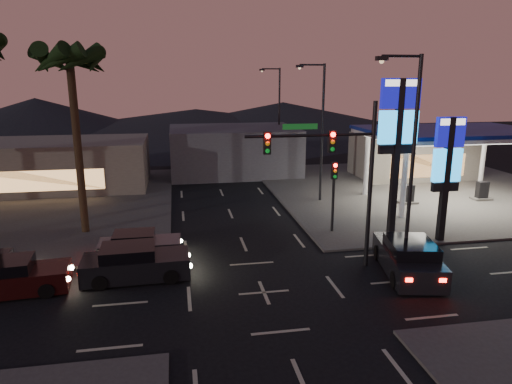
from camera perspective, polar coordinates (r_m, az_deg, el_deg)
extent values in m
plane|color=black|center=(20.15, 1.00, -12.45)|extent=(140.00, 140.00, 0.00)
cube|color=#47443F|center=(39.94, 19.47, 0.29)|extent=(24.00, 24.00, 0.12)
cylinder|color=silver|center=(31.06, 18.03, 1.28)|extent=(0.36, 0.36, 5.00)
cylinder|color=silver|center=(36.35, 13.65, 3.35)|extent=(0.36, 0.36, 5.00)
cylinder|color=silver|center=(41.36, 26.49, 3.53)|extent=(0.36, 0.36, 5.00)
cube|color=silver|center=(35.72, 23.27, 6.81)|extent=(12.00, 8.00, 0.50)
cube|color=white|center=(35.75, 23.22, 6.34)|extent=(11.60, 7.60, 0.06)
cube|color=navy|center=(35.71, 23.29, 7.05)|extent=(12.20, 8.20, 0.25)
cube|color=black|center=(34.94, 18.45, -0.26)|extent=(0.80, 0.50, 1.40)
cube|color=black|center=(38.14, 26.41, 0.14)|extent=(0.80, 0.50, 1.40)
cube|color=#726B5B|center=(44.81, 18.82, 4.31)|extent=(10.00, 6.00, 4.00)
cube|color=black|center=(26.50, 17.06, 3.66)|extent=(0.35, 0.35, 9.00)
cube|color=#0C0B80|center=(26.13, 17.65, 11.66)|extent=(2.20, 0.30, 1.60)
cube|color=white|center=(26.11, 17.74, 12.87)|extent=(1.98, 0.32, 0.35)
cube|color=#1A9EFF|center=(26.24, 17.36, 7.74)|extent=(2.20, 0.30, 1.80)
cube|color=black|center=(26.39, 17.17, 5.16)|extent=(2.09, 0.28, 0.50)
cube|color=black|center=(27.07, 22.58, 1.25)|extent=(0.35, 0.35, 7.00)
cube|color=#0C0B80|center=(26.65, 23.13, 6.91)|extent=(1.60, 0.30, 1.60)
cube|color=white|center=(26.60, 23.24, 8.09)|extent=(1.44, 0.32, 0.35)
cube|color=#1A9EFF|center=(26.90, 22.76, 3.11)|extent=(1.60, 0.30, 1.80)
cube|color=black|center=(27.13, 22.52, 0.63)|extent=(1.52, 0.28, 0.50)
cylinder|color=black|center=(22.22, 14.10, 0.63)|extent=(0.20, 0.20, 8.00)
cylinder|color=black|center=(20.74, 6.86, 7.05)|extent=(6.00, 0.14, 0.14)
cube|color=#0C3F14|center=(20.56, 5.54, 8.14)|extent=(1.60, 0.05, 0.25)
cube|color=black|center=(21.09, 9.45, 6.25)|extent=(0.32, 0.25, 1.00)
sphere|color=#FF0C07|center=(20.91, 9.62, 7.09)|extent=(0.22, 0.22, 0.22)
sphere|color=orange|center=(20.95, 9.59, 6.19)|extent=(0.20, 0.20, 0.20)
sphere|color=#0CB226|center=(20.99, 9.55, 5.30)|extent=(0.20, 0.20, 0.20)
cube|color=black|center=(20.29, 1.39, 6.13)|extent=(0.32, 0.25, 1.00)
sphere|color=#FF0C07|center=(20.10, 1.48, 7.01)|extent=(0.22, 0.22, 0.22)
sphere|color=orange|center=(20.15, 1.47, 6.08)|extent=(0.20, 0.20, 0.20)
sphere|color=#0CB226|center=(20.20, 1.47, 5.15)|extent=(0.20, 0.20, 0.20)
cylinder|color=black|center=(27.20, 9.61, -1.06)|extent=(0.16, 0.16, 4.00)
cube|color=black|center=(26.79, 9.77, 2.66)|extent=(0.32, 0.25, 1.00)
sphere|color=#FF0C07|center=(26.59, 9.91, 3.29)|extent=(0.22, 0.22, 0.22)
sphere|color=orange|center=(26.65, 9.88, 2.60)|extent=(0.20, 0.20, 0.20)
sphere|color=#0CB226|center=(26.72, 9.85, 1.90)|extent=(0.20, 0.20, 0.20)
cylinder|color=black|center=(21.81, 18.92, 2.73)|extent=(0.18, 0.18, 10.00)
cylinder|color=black|center=(21.03, 17.78, 15.88)|extent=(1.80, 0.12, 0.12)
cube|color=black|center=(20.64, 15.45, 15.81)|extent=(0.50, 0.25, 0.18)
sphere|color=#FFCC8C|center=(20.63, 15.43, 15.47)|extent=(0.20, 0.20, 0.20)
cylinder|color=black|center=(33.63, 8.27, 7.07)|extent=(0.18, 0.18, 10.00)
cylinder|color=black|center=(33.13, 7.04, 15.51)|extent=(1.80, 0.12, 0.12)
cube|color=black|center=(32.88, 5.48, 15.38)|extent=(0.50, 0.25, 0.18)
sphere|color=#FFCC8C|center=(32.88, 5.47, 15.17)|extent=(0.20, 0.20, 0.20)
cylinder|color=black|center=(47.06, 2.91, 9.15)|extent=(0.18, 0.18, 10.00)
cylinder|color=black|center=(46.71, 1.88, 15.14)|extent=(1.80, 0.12, 0.12)
cube|color=black|center=(46.53, 0.75, 15.03)|extent=(0.50, 0.25, 0.18)
sphere|color=#FFCC8C|center=(46.53, 0.75, 14.88)|extent=(0.20, 0.20, 0.20)
cylinder|color=black|center=(28.03, -21.37, 5.10)|extent=(0.44, 0.44, 10.20)
sphere|color=black|center=(27.78, -22.33, 15.53)|extent=(0.90, 0.90, 0.90)
cone|color=black|center=(27.54, -19.54, 15.16)|extent=(0.90, 2.74, 1.91)
cone|color=black|center=(28.51, -20.02, 15.05)|extent=(2.57, 2.57, 1.91)
cone|color=black|center=(29.05, -21.74, 14.88)|extent=(2.74, 0.90, 1.91)
cone|color=black|center=(28.86, -23.74, 14.71)|extent=(2.57, 2.57, 1.91)
cone|color=black|center=(28.06, -24.95, 14.64)|extent=(0.90, 2.74, 1.91)
cone|color=black|center=(27.08, -24.64, 14.74)|extent=(2.57, 2.57, 1.91)
cone|color=black|center=(26.50, -22.86, 14.95)|extent=(2.74, 0.90, 1.91)
cone|color=black|center=(26.70, -20.69, 15.12)|extent=(2.57, 2.57, 1.91)
cube|color=#726B5B|center=(41.66, -24.53, 3.10)|extent=(16.00, 8.00, 4.00)
cube|color=#4C4C51|center=(44.56, -2.86, 5.25)|extent=(12.00, 9.00, 4.40)
cone|color=black|center=(80.85, -25.73, 8.41)|extent=(40.00, 40.00, 6.00)
cone|color=black|center=(80.13, 3.38, 9.36)|extent=(50.00, 50.00, 5.00)
cone|color=black|center=(78.09, -7.52, 8.77)|extent=(60.00, 60.00, 4.00)
cube|color=black|center=(21.92, -14.71, -8.95)|extent=(4.85, 2.17, 0.98)
cube|color=black|center=(21.71, -15.68, -7.40)|extent=(2.45, 1.93, 0.71)
cylinder|color=black|center=(22.83, -10.72, -8.46)|extent=(0.70, 0.28, 0.70)
cylinder|color=black|center=(21.13, -10.58, -10.35)|extent=(0.70, 0.28, 0.70)
cylinder|color=black|center=(23.01, -18.40, -8.78)|extent=(0.70, 0.28, 0.70)
cylinder|color=black|center=(21.33, -18.93, -10.67)|extent=(0.70, 0.28, 0.70)
sphere|color=#FFF2BF|center=(22.48, -8.50, -7.83)|extent=(0.24, 0.24, 0.24)
sphere|color=#FFF2BF|center=(21.27, -8.27, -9.12)|extent=(0.24, 0.24, 0.24)
cube|color=#FF140A|center=(22.74, -20.75, -8.14)|extent=(0.10, 0.27, 0.15)
cube|color=#FF140A|center=(21.55, -21.26, -9.42)|extent=(0.10, 0.27, 0.15)
cube|color=black|center=(22.45, -28.10, -9.74)|extent=(4.71, 2.32, 0.93)
cube|color=black|center=(22.31, -29.07, -8.29)|extent=(2.43, 1.96, 0.67)
cylinder|color=black|center=(23.05, -24.02, -9.32)|extent=(0.68, 0.31, 0.66)
cylinder|color=black|center=(21.45, -24.70, -11.13)|extent=(0.68, 0.31, 0.66)
sphere|color=#FFF2BF|center=(22.57, -22.10, -8.76)|extent=(0.23, 0.23, 0.23)
sphere|color=#FFF2BF|center=(21.43, -22.46, -10.02)|extent=(0.23, 0.23, 0.23)
cube|color=#555457|center=(24.31, -14.25, -6.82)|extent=(4.12, 1.76, 0.84)
cube|color=black|center=(24.15, -14.99, -5.60)|extent=(2.07, 1.61, 0.61)
cylinder|color=black|center=(25.04, -11.09, -6.55)|extent=(0.60, 0.23, 0.60)
cylinder|color=black|center=(23.56, -11.17, -7.89)|extent=(0.60, 0.23, 0.60)
cylinder|color=black|center=(25.27, -17.05, -6.72)|extent=(0.60, 0.23, 0.60)
cylinder|color=black|center=(23.81, -17.53, -8.06)|extent=(0.60, 0.23, 0.60)
sphere|color=#FFF2BF|center=(24.71, -9.39, -6.06)|extent=(0.21, 0.21, 0.21)
sphere|color=#FFF2BF|center=(23.66, -9.37, -6.98)|extent=(0.21, 0.21, 0.21)
cube|color=#FF140A|center=(25.05, -18.87, -6.19)|extent=(0.08, 0.23, 0.13)
cube|color=#FF140A|center=(24.02, -19.29, -7.10)|extent=(0.08, 0.23, 0.13)
sphere|color=#FFF2BF|center=(25.34, -28.18, -7.12)|extent=(0.20, 0.20, 0.20)
sphere|color=#FFF2BF|center=(24.38, -29.05, -8.02)|extent=(0.20, 0.20, 0.20)
cube|color=black|center=(22.91, 18.40, -8.09)|extent=(3.14, 5.45, 1.05)
cube|color=black|center=(22.36, 18.79, -6.76)|extent=(2.45, 2.91, 0.76)
cylinder|color=black|center=(24.21, 15.01, -7.31)|extent=(0.42, 0.79, 0.74)
cylinder|color=black|center=(24.75, 19.50, -7.19)|extent=(0.42, 0.79, 0.74)
cylinder|color=black|center=(21.31, 17.01, -10.47)|extent=(0.42, 0.79, 0.74)
cylinder|color=black|center=(21.91, 22.08, -10.21)|extent=(0.42, 0.79, 0.74)
cube|color=#FF140A|center=(20.40, 18.58, -10.36)|extent=(0.30, 0.15, 0.16)
cube|color=#FF140A|center=(20.84, 22.31, -10.17)|extent=(0.30, 0.15, 0.16)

